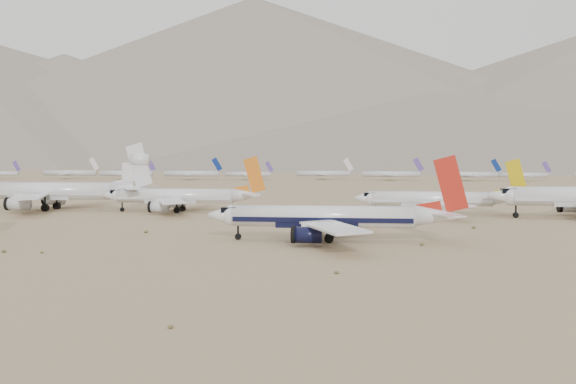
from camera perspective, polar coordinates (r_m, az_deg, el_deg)
The scene contains 8 objects.
ground at distance 114.39m, azimuth -0.42°, elevation -4.70°, with size 7000.00×7000.00×0.00m, color #8B7051.
main_airliner at distance 118.93m, azimuth 4.05°, elevation -2.28°, with size 45.35×44.30×16.00m.
row2_gold_tail at distance 177.20m, azimuth 13.23°, elevation -0.65°, with size 43.09×42.14×15.34m.
row2_orange_tail at distance 184.59m, azimuth -9.43°, elevation -0.41°, with size 44.87×43.89×16.01m.
row2_white_trijet at distance 200.90m, azimuth -19.97°, elevation 0.10°, with size 56.39×55.11×19.98m.
distant_storage_row at distance 460.61m, azimuth -1.44°, elevation 1.63°, with size 468.25×56.18×13.97m.
mountain_range at distance 1770.02m, azimuth 8.73°, elevation 8.64°, with size 7354.00×3024.00×470.00m.
desert_scrub at distance 83.95m, azimuth -9.71°, elevation -7.36°, with size 261.14×121.67×0.63m.
Camera 1 is at (14.35, -112.45, 15.33)m, focal length 40.00 mm.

